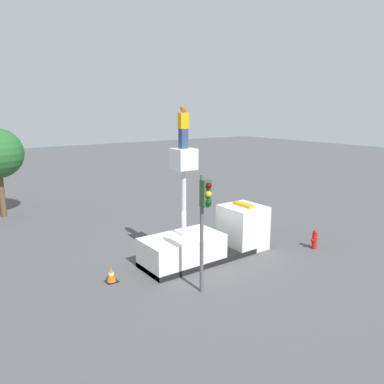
% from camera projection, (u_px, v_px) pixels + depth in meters
% --- Properties ---
extents(ground_plane, '(120.00, 120.00, 0.00)m').
position_uv_depth(ground_plane, '(199.00, 260.00, 17.56)').
color(ground_plane, '#4C4C4F').
extents(bucket_truck, '(6.51, 2.07, 5.28)m').
position_uv_depth(bucket_truck, '(209.00, 238.00, 17.71)').
color(bucket_truck, black).
rests_on(bucket_truck, ground).
extents(worker, '(0.40, 0.26, 1.75)m').
position_uv_depth(worker, '(183.00, 128.00, 15.75)').
color(worker, navy).
rests_on(worker, bucket_truck).
extents(traffic_light_pole, '(0.34, 0.57, 4.60)m').
position_uv_depth(traffic_light_pole, '(204.00, 211.00, 13.69)').
color(traffic_light_pole, '#515156').
rests_on(traffic_light_pole, ground).
extents(fire_hydrant, '(0.50, 0.26, 0.98)m').
position_uv_depth(fire_hydrant, '(315.00, 239.00, 18.90)').
color(fire_hydrant, red).
rests_on(fire_hydrant, ground).
extents(traffic_cone_rear, '(0.48, 0.48, 0.63)m').
position_uv_depth(traffic_cone_rear, '(111.00, 275.00, 15.27)').
color(traffic_cone_rear, black).
rests_on(traffic_cone_rear, ground).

